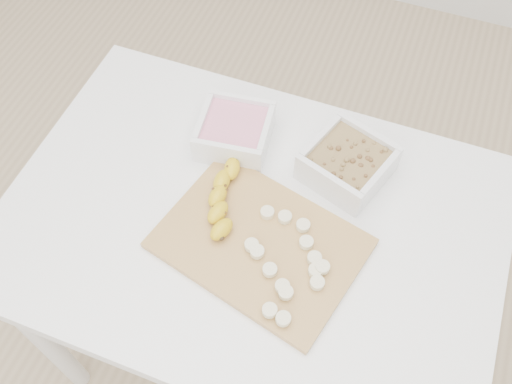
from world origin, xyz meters
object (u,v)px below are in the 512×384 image
(table, at_px, (251,242))
(bowl_yogurt, at_px, (235,131))
(bowl_granola, at_px, (348,163))
(cutting_board, at_px, (260,243))
(banana, at_px, (223,199))

(table, distance_m, bowl_yogurt, 0.24)
(table, xyz_separation_m, bowl_granola, (0.15, 0.18, 0.13))
(cutting_board, bearing_deg, bowl_granola, 64.08)
(table, bearing_deg, cutting_board, -51.12)
(table, height_order, bowl_granola, bowl_granola)
(bowl_granola, height_order, cutting_board, bowl_granola)
(bowl_yogurt, height_order, bowl_granola, bowl_granola)
(table, xyz_separation_m, banana, (-0.06, 0.01, 0.13))
(bowl_granola, bearing_deg, banana, -140.73)
(bowl_granola, xyz_separation_m, cutting_board, (-0.11, -0.22, -0.03))
(table, bearing_deg, bowl_granola, 50.49)
(bowl_granola, relative_size, cutting_board, 0.53)
(bowl_yogurt, distance_m, banana, 0.17)
(cutting_board, relative_size, banana, 1.99)
(table, height_order, banana, banana)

